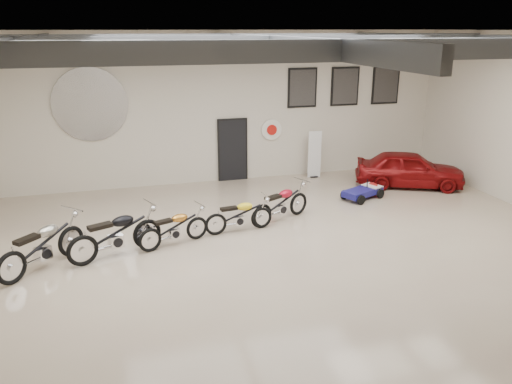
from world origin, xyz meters
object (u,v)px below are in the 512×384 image
object	(u,v)px
motorcycle_gold	(174,227)
banner_stand	(315,153)
motorcycle_yellow	(239,215)
go_kart	(366,189)
vintage_car	(410,169)
motorcycle_black	(115,233)
motorcycle_silver	(42,245)
motorcycle_red	(281,203)

from	to	relation	value
motorcycle_gold	banner_stand	bearing A→B (deg)	19.32
motorcycle_yellow	go_kart	world-z (taller)	motorcycle_yellow
go_kart	banner_stand	bearing A→B (deg)	81.13
banner_stand	vintage_car	bearing A→B (deg)	-33.14
motorcycle_black	motorcycle_yellow	distance (m)	3.16
motorcycle_gold	motorcycle_silver	bearing A→B (deg)	169.19
motorcycle_black	motorcycle_gold	world-z (taller)	motorcycle_black
banner_stand	motorcycle_yellow	size ratio (longest dim) A/B	0.96
motorcycle_black	motorcycle_gold	distance (m)	1.39
motorcycle_red	motorcycle_gold	bearing A→B (deg)	169.09
motorcycle_silver	motorcycle_yellow	xyz separation A→B (m)	(4.64, 0.90, -0.11)
motorcycle_gold	motorcycle_yellow	bearing A→B (deg)	-6.97
motorcycle_red	banner_stand	bearing A→B (deg)	29.77
banner_stand	motorcycle_red	xyz separation A→B (m)	(-2.48, -3.70, -0.34)
banner_stand	vintage_car	distance (m)	3.25
motorcycle_gold	vintage_car	distance (m)	8.57
motorcycle_gold	go_kart	world-z (taller)	motorcycle_gold
motorcycle_red	vintage_car	xyz separation A→B (m)	(5.12, 1.84, 0.08)
motorcycle_silver	go_kart	size ratio (longest dim) A/B	1.34
motorcycle_yellow	vintage_car	bearing A→B (deg)	13.54
banner_stand	go_kart	size ratio (longest dim) A/B	1.04
motorcycle_red	vintage_car	size ratio (longest dim) A/B	0.57
go_kart	motorcycle_silver	bearing A→B (deg)	171.31
motorcycle_gold	motorcycle_yellow	distance (m)	1.77
motorcycle_black	go_kart	size ratio (longest dim) A/B	1.34
motorcycle_black	motorcycle_yellow	size ratio (longest dim) A/B	1.24
banner_stand	vintage_car	size ratio (longest dim) A/B	0.49
motorcycle_gold	motorcycle_yellow	xyz separation A→B (m)	(1.72, 0.41, -0.00)
banner_stand	go_kart	world-z (taller)	banner_stand
motorcycle_silver	motorcycle_black	world-z (taller)	motorcycle_black
banner_stand	motorcycle_black	bearing A→B (deg)	-142.97
banner_stand	motorcycle_silver	size ratio (longest dim) A/B	0.78
motorcycle_black	go_kart	distance (m)	7.87
motorcycle_black	motorcycle_silver	bearing A→B (deg)	165.96
vintage_car	motorcycle_red	bearing A→B (deg)	133.97
go_kart	vintage_car	world-z (taller)	vintage_car
motorcycle_yellow	motorcycle_red	xyz separation A→B (m)	(1.29, 0.43, 0.05)
banner_stand	motorcycle_silver	xyz separation A→B (m)	(-8.41, -5.03, -0.29)
motorcycle_gold	motorcycle_red	size ratio (longest dim) A/B	0.91
motorcycle_silver	go_kart	bearing A→B (deg)	-30.41
motorcycle_red	go_kart	size ratio (longest dim) A/B	1.20
motorcycle_red	motorcycle_yellow	bearing A→B (deg)	172.01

